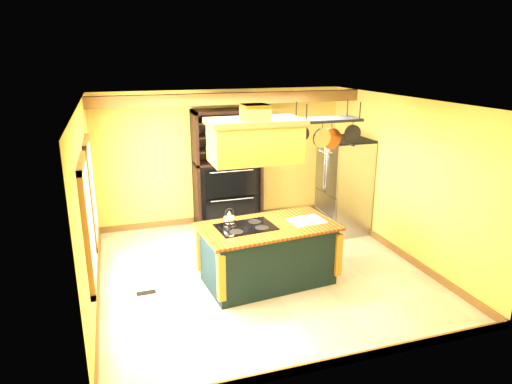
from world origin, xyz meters
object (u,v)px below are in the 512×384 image
range_hood (255,139)px  hutch (227,182)px  pot_rack (327,126)px  kitchen_island (268,253)px  refrigerator (343,188)px

range_hood → hutch: 2.93m
pot_rack → kitchen_island: bearing=-179.9°
hutch → refrigerator: bearing=-26.3°
pot_rack → hutch: size_ratio=0.42×
kitchen_island → range_hood: (-0.20, -0.00, 1.76)m
pot_rack → refrigerator: pot_rack is taller
range_hood → kitchen_island: bearing=0.1°
pot_rack → refrigerator: size_ratio=0.54×
refrigerator → kitchen_island: bearing=-143.0°
range_hood → refrigerator: (2.30, 1.58, -1.35)m
refrigerator → pot_rack: bearing=-127.1°
hutch → kitchen_island: bearing=-90.9°
kitchen_island → hutch: (0.04, 2.60, 0.43)m
range_hood → pot_rack: 1.11m
pot_rack → hutch: bearing=108.4°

